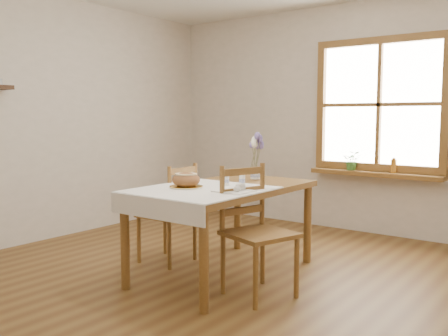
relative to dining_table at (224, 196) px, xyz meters
The scene contains 18 objects.
ground 0.73m from the dining_table, 90.00° to the right, with size 5.00×5.00×0.00m, color brown.
room_walls 1.08m from the dining_table, 90.00° to the right, with size 4.60×5.10×2.65m.
window 2.36m from the dining_table, 77.02° to the left, with size 1.46×0.08×1.46m.
window_sill 2.16m from the dining_table, 76.61° to the left, with size 1.46×0.20×0.05m.
dining_table is the anchor object (origin of this frame).
table_linen 0.32m from the dining_table, 90.00° to the right, with size 0.91×0.99×0.01m, color white.
chair_left 0.68m from the dining_table, behind, with size 0.42×0.44×0.90m, color brown, non-canonical shape.
chair_right 0.59m from the dining_table, 25.30° to the right, with size 0.45×0.47×0.96m, color brown, non-canonical shape.
bread_plate 0.36m from the dining_table, 113.13° to the right, with size 0.26×0.26×0.01m, color silver.
bread_loaf 0.39m from the dining_table, 113.13° to the right, with size 0.22×0.22×0.12m, color brown.
egg_napkin 0.40m from the dining_table, 41.79° to the right, with size 0.27×0.23×0.01m, color white.
eggs 0.41m from the dining_table, 41.79° to the right, with size 0.21×0.18×0.05m, color silver, non-canonical shape.
salt_shaker 0.14m from the dining_table, 24.84° to the right, with size 0.05×0.05×0.09m, color silver.
pepper_shaker 0.21m from the dining_table, 23.85° to the left, with size 0.05×0.05×0.10m, color silver.
flower_vase 0.51m from the dining_table, 91.32° to the left, with size 0.10×0.10×0.11m, color silver.
lavender_bouquet 0.60m from the dining_table, 91.32° to the left, with size 0.17×0.17×0.32m, color #68579A, non-canonical shape.
potted_plant 2.12m from the dining_table, 83.63° to the left, with size 0.20×0.22×0.17m, color #3C732E.
amber_bottle 2.22m from the dining_table, 71.51° to the left, with size 0.06×0.06×0.17m, color #A8681F.
Camera 1 is at (2.46, -2.96, 1.33)m, focal length 40.00 mm.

